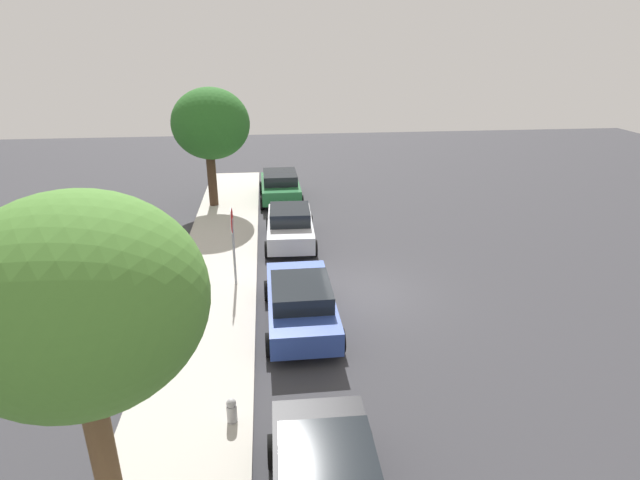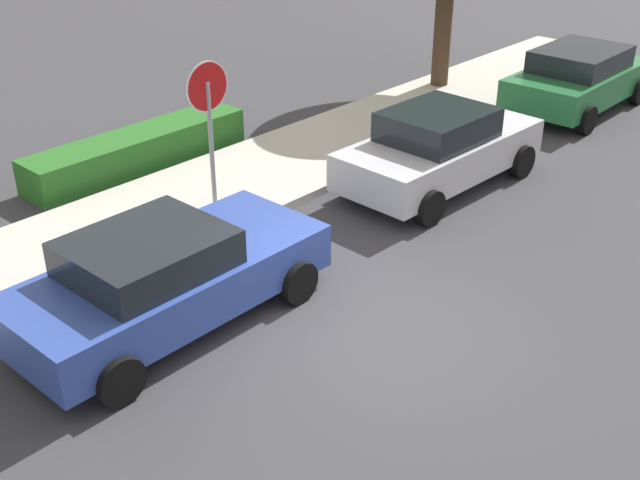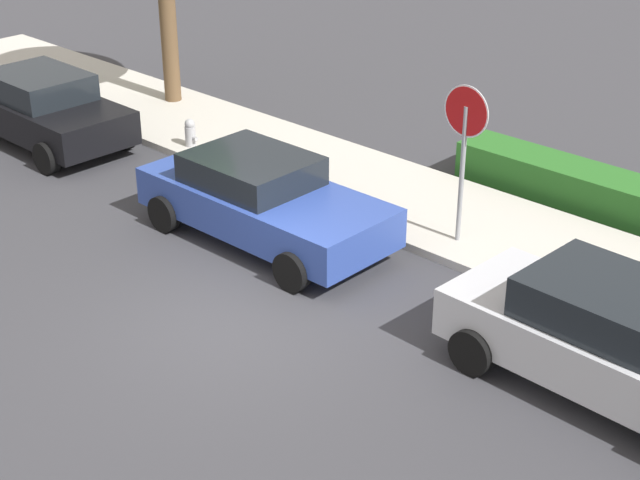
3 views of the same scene
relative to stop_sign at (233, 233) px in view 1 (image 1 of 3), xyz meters
The scene contains 10 objects.
ground_plane 4.66m from the stop_sign, 102.65° to the right, with size 60.00×60.00×0.00m, color #38383D.
sidewalk_curb 2.21m from the stop_sign, 141.24° to the left, with size 32.00×2.85×0.14m, color beige.
stop_sign is the anchor object (origin of this frame).
parked_car_blue 3.46m from the stop_sign, 142.10° to the right, with size 4.50×2.10×1.44m.
parked_car_silver 4.42m from the stop_sign, 28.14° to the right, with size 4.32×2.10×1.52m.
parked_car_green 9.89m from the stop_sign, 10.61° to the right, with size 4.11×2.16×1.47m.
street_tree_near_corner 9.70m from the stop_sign, behind, with size 3.20×3.20×6.04m.
street_tree_mid_block 9.04m from the stop_sign, ahead, with size 3.60×3.60×5.75m.
fire_hydrant 6.73m from the stop_sign, behind, with size 0.30×0.22×0.72m.
front_yard_hedge 3.38m from the stop_sign, 79.71° to the left, with size 4.77×0.97×0.70m.
Camera 1 is at (-14.21, 2.93, 7.71)m, focal length 28.00 mm.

